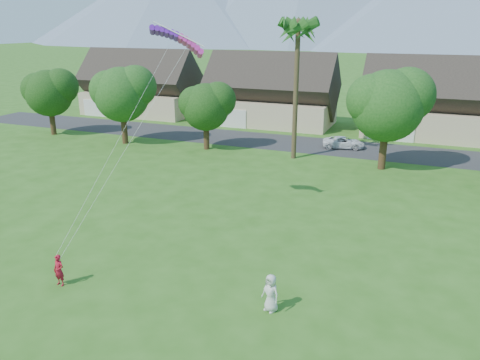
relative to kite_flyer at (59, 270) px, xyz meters
The scene contains 9 objects.
ground 6.86m from the kite_flyer, 22.21° to the right, with size 500.00×500.00×0.00m, color #2D6019.
street 32.06m from the kite_flyer, 78.64° to the left, with size 90.00×7.00×0.01m, color #2D2D30.
kite_flyer is the anchor object (origin of this frame).
watcher 10.17m from the kite_flyer, ahead, with size 0.85×0.55×1.74m, color silver.
parked_car 32.42m from the kite_flyer, 75.73° to the left, with size 1.90×4.13×1.15m, color white.
houses_row 41.07m from the kite_flyer, 80.44° to the left, with size 72.75×8.19×8.86m.
tree_row 26.18m from the kite_flyer, 78.47° to the left, with size 62.27×6.67×8.45m.
fan_palm 28.49m from the kite_flyer, 80.55° to the left, with size 3.00×3.00×13.80m.
parafoil_kite 14.18m from the kite_flyer, 79.86° to the left, with size 3.49×1.55×0.50m.
Camera 1 is at (9.00, -12.53, 11.89)m, focal length 35.00 mm.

